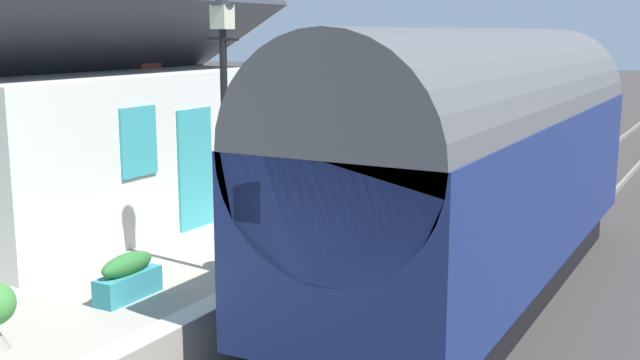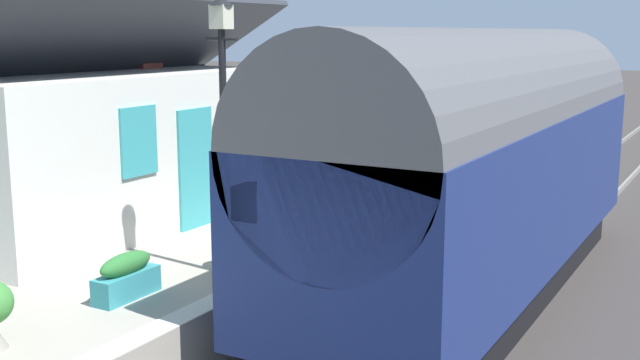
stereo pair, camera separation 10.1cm
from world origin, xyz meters
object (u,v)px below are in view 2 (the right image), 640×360
object	(u,v)px
bench_near_building	(453,124)
planter_bench_left	(126,277)
planter_edge_far	(431,142)
bench_mid_platform	(422,132)
train	(480,163)
lamp_post_platform	(223,84)
planter_under_sign	(318,177)
station_sign_board	(473,117)
planter_corner_building	(233,245)
station_building	(83,141)
planter_bench_right	(464,150)
bench_platform_end	(383,148)

from	to	relation	value
bench_near_building	planter_bench_left	xyz separation A→B (m)	(-16.77, -1.62, -0.19)
planter_edge_far	bench_mid_platform	bearing A→B (deg)	30.48
bench_mid_platform	train	bearing A→B (deg)	-153.20
lamp_post_platform	bench_near_building	bearing A→B (deg)	7.97
bench_near_building	planter_under_sign	size ratio (longest dim) A/B	1.89
planter_edge_far	station_sign_board	size ratio (longest dim) A/B	0.47
planter_under_sign	lamp_post_platform	size ratio (longest dim) A/B	0.19
planter_corner_building	planter_bench_left	distance (m)	1.77
planter_bench_left	lamp_post_platform	xyz separation A→B (m)	(1.48, -0.52, 2.40)
station_building	train	bearing A→B (deg)	-74.89
bench_near_building	station_sign_board	distance (m)	4.60
planter_bench_left	lamp_post_platform	world-z (taller)	lamp_post_platform
bench_near_building	station_sign_board	bearing A→B (deg)	-154.00
planter_under_sign	lamp_post_platform	xyz separation A→B (m)	(-5.48, -1.61, 2.32)
planter_under_sign	station_sign_board	size ratio (longest dim) A/B	0.47
planter_edge_far	train	bearing A→B (deg)	-153.89
bench_mid_platform	bench_near_building	size ratio (longest dim) A/B	1.01
planter_corner_building	planter_bench_left	world-z (taller)	planter_corner_building
bench_near_building	planter_edge_far	world-z (taller)	bench_near_building
train	planter_edge_far	size ratio (longest dim) A/B	14.51
planter_edge_far	lamp_post_platform	world-z (taller)	lamp_post_platform
planter_bench_right	station_sign_board	distance (m)	1.20
planter_edge_far	station_sign_board	xyz separation A→B (m)	(-0.13, -1.20, 0.78)
planter_under_sign	train	bearing A→B (deg)	-117.93
planter_bench_right	station_sign_board	xyz separation A→B (m)	(0.94, 0.10, 0.75)
planter_bench_left	station_sign_board	distance (m)	12.72
planter_under_sign	planter_edge_far	xyz separation A→B (m)	(5.86, -0.26, 0.03)
bench_platform_end	bench_near_building	xyz separation A→B (m)	(5.97, 0.27, 0.00)
planter_bench_left	bench_platform_end	bearing A→B (deg)	7.13
bench_mid_platform	planter_under_sign	xyz separation A→B (m)	(-7.34, -0.61, -0.10)
bench_platform_end	station_building	bearing A→B (deg)	163.69
station_building	bench_mid_platform	xyz separation A→B (m)	(11.42, -1.97, -0.99)
planter_bench_right	planter_edge_far	size ratio (longest dim) A/B	1.13
planter_bench_right	planter_bench_left	distance (m)	11.76
planter_corner_building	planter_edge_far	world-z (taller)	planter_edge_far
station_sign_board	planter_edge_far	bearing A→B (deg)	83.65
planter_bench_left	station_sign_board	bearing A→B (deg)	-1.67
planter_bench_left	station_sign_board	xyz separation A→B (m)	(12.68, -0.37, 0.90)
planter_edge_far	planter_bench_left	bearing A→B (deg)	-176.29
bench_mid_platform	lamp_post_platform	distance (m)	13.19
bench_mid_platform	planter_bench_left	bearing A→B (deg)	-173.22
planter_edge_far	planter_bench_right	bearing A→B (deg)	-129.35
station_building	planter_bench_left	xyz separation A→B (m)	(-2.87, -3.67, -1.18)
train	lamp_post_platform	world-z (taller)	lamp_post_platform
lamp_post_platform	station_sign_board	xyz separation A→B (m)	(11.21, 0.15, -1.50)
bench_near_building	planter_under_sign	distance (m)	9.83
bench_mid_platform	lamp_post_platform	world-z (taller)	lamp_post_platform
station_building	bench_mid_platform	size ratio (longest dim) A/B	4.97
bench_platform_end	train	bearing A→B (deg)	-143.58
station_sign_board	planter_bench_left	bearing A→B (deg)	178.33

